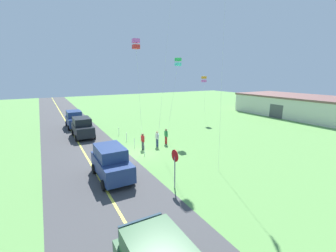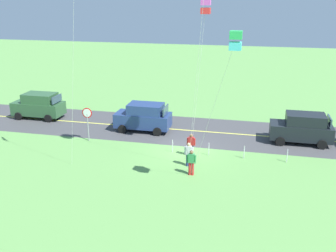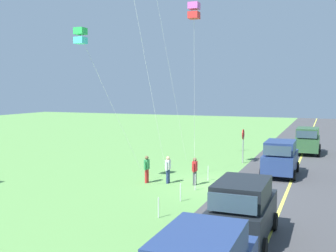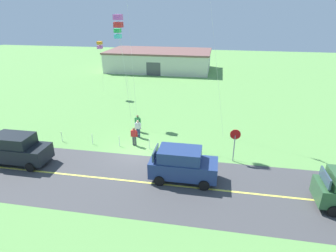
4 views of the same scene
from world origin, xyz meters
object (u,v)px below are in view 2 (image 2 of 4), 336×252
car_suv_foreground (144,117)px  stop_sign (87,118)px  person_child_watcher (189,154)px  car_parked_east_near (39,105)px  kite_red_low (206,7)px  car_parked_west_near (302,128)px  person_adult_near (191,144)px  person_adult_companion (191,162)px  kite_blue_mid (235,41)px

car_suv_foreground → stop_sign: 4.64m
car_suv_foreground → person_child_watcher: (-4.68, 5.88, -0.29)m
car_parked_east_near → kite_red_low: (-15.22, 5.34, 8.54)m
car_parked_west_near → stop_sign: (15.48, 3.05, 0.65)m
person_child_watcher → kite_red_low: size_ratio=0.16×
stop_sign → person_child_watcher: size_ratio=1.60×
stop_sign → person_adult_near: 8.12m
person_adult_near → person_adult_companion: 2.85m
person_adult_near → car_parked_west_near: bearing=89.7°
car_parked_west_near → kite_blue_mid: (4.65, 9.89, 7.22)m
car_parked_east_near → stop_sign: (-6.56, 4.26, 0.65)m
car_parked_east_near → car_suv_foreground: bearing=173.2°
kite_red_low → car_suv_foreground: bearing=-38.4°
car_suv_foreground → car_parked_west_near: (-12.06, 0.03, 0.00)m
car_suv_foreground → person_child_watcher: 7.52m
person_adult_companion → kite_blue_mid: 8.37m
kite_red_low → car_parked_east_near: bearing=-19.3°
stop_sign → kite_red_low: (-8.66, 1.08, 7.89)m
car_parked_east_near → person_adult_near: size_ratio=2.75×
person_child_watcher → kite_red_low: (-0.57, -1.73, 8.83)m
person_adult_companion → person_child_watcher: size_ratio=1.00×
person_adult_companion → car_parked_west_near: bearing=48.6°
car_parked_east_near → person_child_watcher: car_parked_east_near is taller
car_parked_east_near → kite_blue_mid: kite_blue_mid is taller
car_suv_foreground → person_adult_companion: 8.70m
car_parked_east_near → car_parked_west_near: 22.07m
stop_sign → person_adult_near: size_ratio=1.60×
person_child_watcher → kite_red_low: bearing=-42.2°
car_suv_foreground → car_parked_west_near: bearing=179.9°
car_suv_foreground → person_child_watcher: bearing=128.5°
car_parked_west_near → person_adult_near: 8.63m
kite_blue_mid → car_parked_west_near: bearing=-115.2°
car_parked_west_near → kite_blue_mid: size_ratio=0.50×
car_parked_east_near → car_parked_west_near: bearing=176.9°
person_adult_companion → kite_red_low: kite_red_low is taller
car_parked_east_near → stop_sign: 7.85m
kite_red_low → person_adult_near: bearing=10.1°
person_adult_near → person_child_watcher: size_ratio=1.00×
stop_sign → person_child_watcher: stop_sign is taller
stop_sign → kite_blue_mid: kite_blue_mid is taller
car_suv_foreground → person_adult_companion: bearing=125.4°
person_adult_near → kite_blue_mid: kite_blue_mid is taller
stop_sign → person_child_watcher: (-8.10, 2.81, -0.94)m
person_adult_near → person_adult_companion: bearing=-19.9°
stop_sign → car_parked_east_near: bearing=-33.0°
car_parked_west_near → person_adult_companion: bearing=45.2°
car_parked_east_near → person_child_watcher: (-14.66, 7.07, -0.29)m
car_parked_west_near → stop_sign: bearing=11.1°
car_suv_foreground → kite_blue_mid: size_ratio=0.50×
car_suv_foreground → kite_red_low: 10.85m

